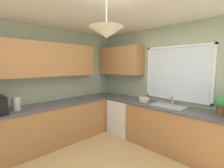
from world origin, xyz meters
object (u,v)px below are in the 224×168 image
at_px(potted_plant, 221,103).
at_px(sink_assembly, 169,106).
at_px(kettle, 16,104).
at_px(dishwasher, 124,116).
at_px(bowl, 144,100).

bearing_deg(potted_plant, sink_assembly, -177.04).
bearing_deg(sink_assembly, kettle, -128.81).
bearing_deg(kettle, potted_plant, 40.69).
height_order(dishwasher, sink_assembly, sink_assembly).
height_order(potted_plant, bowl, potted_plant).
bearing_deg(kettle, dishwasher, 73.70).
xyz_separation_m(kettle, sink_assembly, (1.79, 2.23, -0.11)).
xyz_separation_m(potted_plant, bowl, (-1.42, -0.05, -0.15)).
bearing_deg(kettle, sink_assembly, 51.19).
height_order(kettle, sink_assembly, kettle).
relative_size(sink_assembly, bowl, 2.76).
bearing_deg(potted_plant, bowl, -177.99).
bearing_deg(sink_assembly, dishwasher, -178.20).
xyz_separation_m(dishwasher, bowl, (0.57, 0.03, 0.51)).
height_order(dishwasher, potted_plant, potted_plant).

